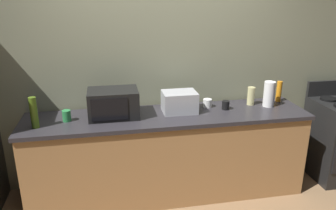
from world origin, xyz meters
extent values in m
cube|color=gray|center=(0.00, 0.81, 1.35)|extent=(6.40, 0.10, 2.70)
cube|color=#B27F4C|center=(0.00, 0.40, 0.43)|extent=(2.80, 0.60, 0.86)
cube|color=#2D2B30|center=(0.00, 0.40, 0.88)|extent=(2.84, 0.64, 0.04)
cube|color=black|center=(2.00, 0.68, 0.99)|extent=(0.60, 0.04, 0.18)
cylinder|color=black|center=(1.87, 0.52, 0.91)|extent=(0.18, 0.18, 0.02)
cube|color=black|center=(-0.53, 0.45, 1.04)|extent=(0.48, 0.34, 0.27)
cube|color=black|center=(-0.57, 0.28, 1.04)|extent=(0.34, 0.01, 0.21)
cube|color=#B7BABF|center=(0.13, 0.46, 1.01)|extent=(0.34, 0.26, 0.21)
cylinder|color=white|center=(1.10, 0.45, 1.04)|extent=(0.12, 0.12, 0.27)
cylinder|color=beige|center=(0.94, 0.54, 1.00)|extent=(0.08, 0.08, 0.19)
cylinder|color=#4C6B19|center=(-1.24, 0.29, 1.04)|extent=(0.07, 0.07, 0.29)
cylinder|color=orange|center=(1.29, 0.58, 1.01)|extent=(0.06, 0.06, 0.23)
cylinder|color=black|center=(0.62, 0.44, 0.95)|extent=(0.08, 0.08, 0.09)
cylinder|color=white|center=(0.45, 0.54, 0.94)|extent=(0.09, 0.09, 0.09)
cylinder|color=#2D8C47|center=(-0.97, 0.41, 0.95)|extent=(0.08, 0.08, 0.11)
camera|label=1|loc=(-0.58, -2.64, 2.07)|focal=35.46mm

